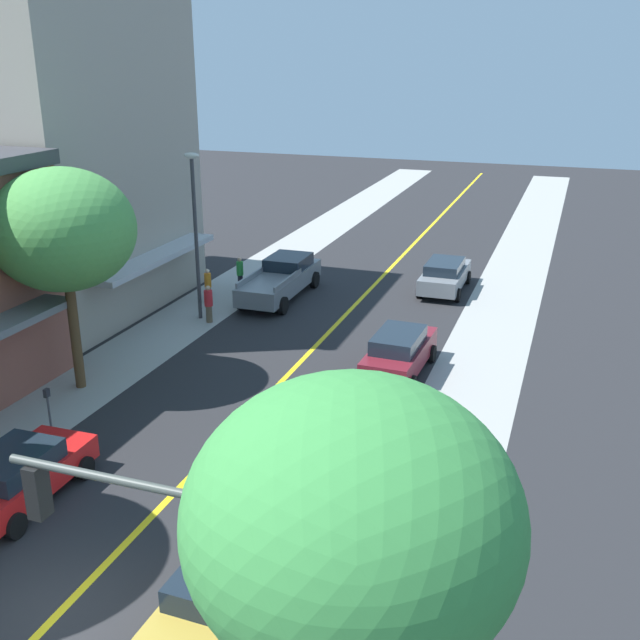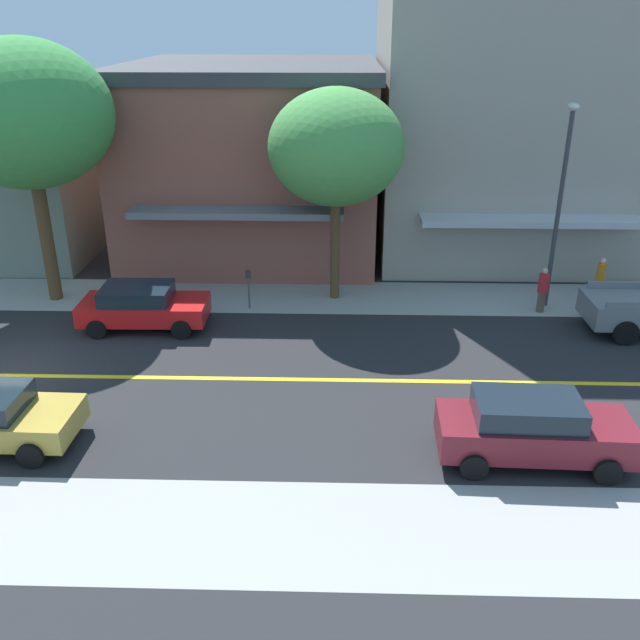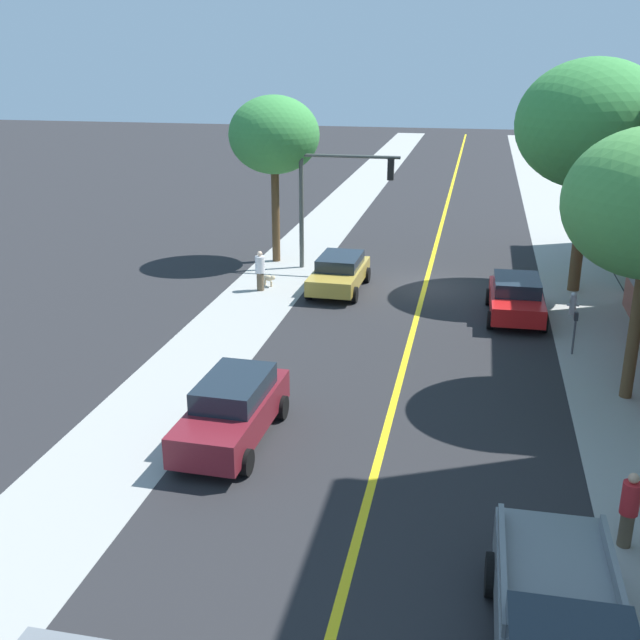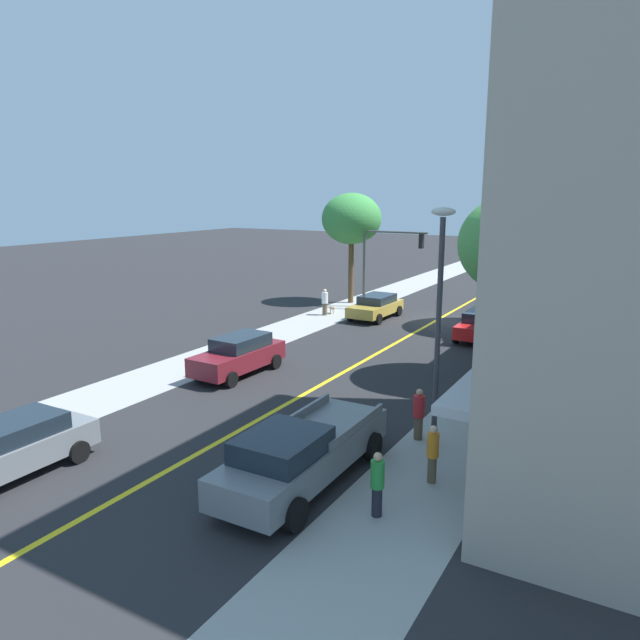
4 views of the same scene
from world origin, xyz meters
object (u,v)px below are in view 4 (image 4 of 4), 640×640
at_px(street_tree_left_near, 519,245).
at_px(red_sedan_left_curb, 482,325).
at_px(street_tree_right_corner, 554,209).
at_px(pedestrian_red_shirt, 419,413).
at_px(pedestrian_white_shirt, 325,302).
at_px(pedestrian_orange_shirt, 433,452).
at_px(street_lamp, 439,306).
at_px(maroon_sedan_right_curb, 239,355).
at_px(fire_hydrant, 526,333).
at_px(pedestrian_green_shirt, 377,483).
at_px(gold_sedan_right_curb, 376,306).
at_px(grey_pickup_truck, 302,453).
at_px(street_tree_left_far, 352,219).
at_px(traffic_light_mast, 384,253).
at_px(small_dog, 332,308).
at_px(grey_sedan_right_curb, 8,448).
at_px(parking_meter, 500,339).

height_order(street_tree_left_near, red_sedan_left_curb, street_tree_left_near).
bearing_deg(street_tree_right_corner, pedestrian_red_shirt, 87.49).
distance_m(pedestrian_white_shirt, pedestrian_red_shirt, 19.17).
xyz_separation_m(street_tree_right_corner, pedestrian_orange_shirt, (-0.53, 20.22, -5.78)).
distance_m(street_lamp, maroon_sedan_right_curb, 10.61).
xyz_separation_m(red_sedan_left_curb, pedestrian_white_shirt, (10.12, -1.32, 0.09)).
xyz_separation_m(fire_hydrant, pedestrian_green_shirt, (-0.31, 19.23, 0.42)).
relative_size(gold_sedan_right_curb, pedestrian_green_shirt, 2.74).
bearing_deg(maroon_sedan_right_curb, grey_pickup_truck, 48.65).
relative_size(street_tree_left_far, traffic_light_mast, 1.35).
xyz_separation_m(street_tree_left_near, small_dog, (12.82, -8.40, -5.19)).
height_order(fire_hydrant, gold_sedan_right_curb, gold_sedan_right_curb).
distance_m(grey_sedan_right_curb, small_dog, 23.72).
bearing_deg(street_lamp, parking_meter, -86.83).
xyz_separation_m(street_tree_left_far, grey_sedan_right_curb, (-3.70, 27.54, -4.94)).
xyz_separation_m(street_tree_left_near, grey_sedan_right_curb, (9.86, 15.13, -4.72)).
relative_size(gold_sedan_right_curb, small_dog, 6.77).
bearing_deg(fire_hydrant, street_lamp, 90.75).
relative_size(street_tree_left_near, pedestrian_red_shirt, 4.62).
bearing_deg(traffic_light_mast, grey_sedan_right_curb, -88.12).
distance_m(street_tree_left_near, small_dog, 16.18).
height_order(red_sedan_left_curb, grey_sedan_right_curb, grey_sedan_right_curb).
bearing_deg(street_tree_left_near, maroon_sedan_right_curb, 24.94).
bearing_deg(traffic_light_mast, pedestrian_orange_shirt, -63.08).
xyz_separation_m(street_tree_right_corner, street_tree_left_far, (13.15, -2.00, -0.88)).
bearing_deg(pedestrian_green_shirt, traffic_light_mast, 49.87).
distance_m(street_tree_left_near, maroon_sedan_right_curb, 12.12).
height_order(street_lamp, small_dog, street_lamp).
height_order(traffic_light_mast, pedestrian_orange_shirt, traffic_light_mast).
xyz_separation_m(street_tree_left_near, pedestrian_white_shirt, (13.00, -7.75, -4.67)).
bearing_deg(pedestrian_white_shirt, red_sedan_left_curb, -22.22).
distance_m(parking_meter, small_dog, 12.84).
xyz_separation_m(street_tree_right_corner, pedestrian_white_shirt, (12.59, 2.67, -5.76)).
xyz_separation_m(pedestrian_green_shirt, small_dog, (12.37, -20.45, -0.51)).
relative_size(maroon_sedan_right_curb, grey_sedan_right_curb, 0.98).
height_order(street_lamp, grey_sedan_right_curb, street_lamp).
bearing_deg(street_tree_left_far, street_tree_right_corner, 171.36).
bearing_deg(parking_meter, street_tree_left_near, 110.77).
distance_m(fire_hydrant, pedestrian_red_shirt, 14.54).
distance_m(street_tree_right_corner, fire_hydrant, 7.00).
xyz_separation_m(parking_meter, pedestrian_red_shirt, (0.02, 10.40, -0.08)).
height_order(street_tree_left_near, street_tree_right_corner, street_tree_right_corner).
height_order(pedestrian_red_shirt, pedestrian_green_shirt, pedestrian_red_shirt).
bearing_deg(pedestrian_orange_shirt, traffic_light_mast, 112.89).
relative_size(street_tree_left_far, grey_pickup_truck, 1.21).
relative_size(pedestrian_orange_shirt, small_dog, 2.44).
height_order(street_tree_right_corner, gold_sedan_right_curb, street_tree_right_corner).
relative_size(maroon_sedan_right_curb, grey_pickup_truck, 0.73).
distance_m(parking_meter, pedestrian_green_shirt, 15.12).
xyz_separation_m(gold_sedan_right_curb, small_dog, (2.98, 0.05, -0.42)).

